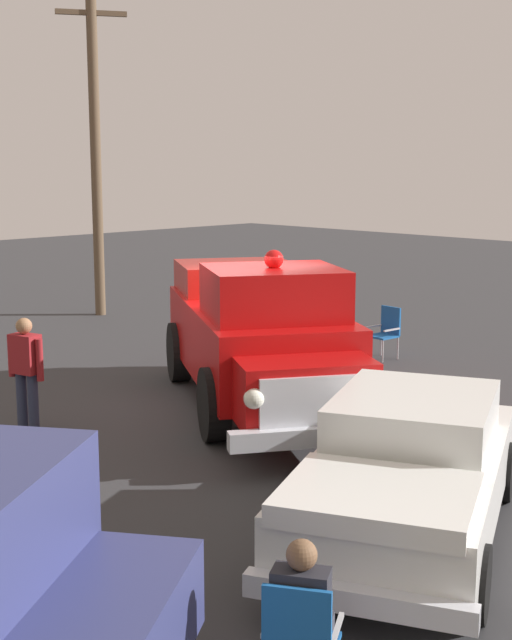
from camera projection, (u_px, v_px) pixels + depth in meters
ground_plane at (227, 408)px, 13.92m from camera, size 60.00×60.00×0.00m
vintage_fire_truck at (259, 333)px, 13.77m from camera, size 4.99×6.20×2.59m
classic_hot_rod at (407, 471)px, 8.92m from camera, size 4.73×3.54×1.46m
lawn_chair_near_truck at (300, 638)px, 6.09m from camera, size 0.68×0.67×1.02m
lawn_chair_by_car at (387, 329)px, 17.35m from camera, size 0.54×0.55×1.02m
spectator_seated at (303, 614)px, 6.20m from camera, size 0.65×0.59×1.29m
spectator_standing at (26, 367)px, 12.48m from camera, size 0.36×0.64×1.68m
utility_pole at (96, 150)px, 21.67m from camera, size 1.54×0.94×7.95m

